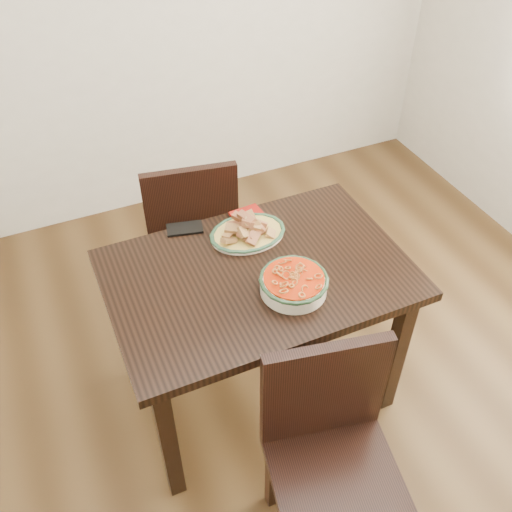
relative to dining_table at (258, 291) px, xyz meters
name	(u,v)px	position (x,y,z in m)	size (l,w,h in m)	color
floor	(294,401)	(0.12, -0.14, -0.64)	(3.50, 3.50, 0.00)	#3B2712
dining_table	(258,291)	(0.00, 0.00, 0.00)	(1.13, 0.76, 0.75)	black
chair_far	(191,225)	(-0.06, 0.66, -0.14)	(0.48, 0.48, 0.89)	black
chair_near	(330,447)	(-0.02, -0.63, -0.14)	(0.49, 0.49, 0.89)	black
fish_plate	(248,227)	(0.05, 0.21, 0.15)	(0.31, 0.24, 0.11)	beige
noodle_bowl	(294,282)	(0.08, -0.15, 0.15)	(0.25, 0.25, 0.08)	beige
smartphone	(185,228)	(-0.17, 0.35, 0.11)	(0.15, 0.08, 0.01)	black
napkin	(248,215)	(0.10, 0.32, 0.11)	(0.13, 0.11, 0.01)	#97120B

